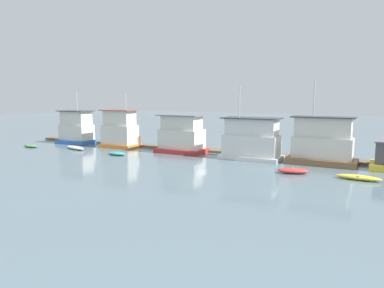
{
  "coord_description": "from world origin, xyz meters",
  "views": [
    {
      "loc": [
        22.06,
        -42.68,
        7.78
      ],
      "look_at": [
        0.0,
        -1.0,
        1.4
      ],
      "focal_mm": 35.0,
      "sensor_mm": 36.0,
      "label": 1
    }
  ],
  "objects_px": {
    "dinghy_red": "(293,171)",
    "mooring_post_centre": "(327,154)",
    "houseboat_brown": "(322,144)",
    "mooring_post_near_left": "(140,141)",
    "houseboat_orange": "(120,130)",
    "dinghy_green": "(31,146)",
    "dinghy_teal": "(117,153)",
    "houseboat_red": "(182,136)",
    "dinghy_yellow": "(358,177)",
    "houseboat_blue": "(76,129)",
    "mooring_post_near_right": "(163,142)",
    "dinghy_white": "(75,148)",
    "houseboat_white": "(251,140)"
  },
  "relations": [
    {
      "from": "dinghy_red",
      "to": "mooring_post_centre",
      "type": "xyz_separation_m",
      "value": [
        2.05,
        7.63,
        0.71
      ]
    },
    {
      "from": "houseboat_brown",
      "to": "mooring_post_near_left",
      "type": "distance_m",
      "value": 25.57
    },
    {
      "from": "houseboat_orange",
      "to": "houseboat_brown",
      "type": "relative_size",
      "value": 0.85
    },
    {
      "from": "dinghy_green",
      "to": "dinghy_teal",
      "type": "height_order",
      "value": "dinghy_teal"
    },
    {
      "from": "houseboat_red",
      "to": "dinghy_yellow",
      "type": "height_order",
      "value": "houseboat_red"
    },
    {
      "from": "dinghy_green",
      "to": "houseboat_blue",
      "type": "bearing_deg",
      "value": 63.16
    },
    {
      "from": "houseboat_orange",
      "to": "mooring_post_near_right",
      "type": "xyz_separation_m",
      "value": [
        6.74,
        1.16,
        -1.43
      ]
    },
    {
      "from": "dinghy_yellow",
      "to": "dinghy_teal",
      "type": "bearing_deg",
      "value": 178.48
    },
    {
      "from": "houseboat_blue",
      "to": "mooring_post_near_right",
      "type": "height_order",
      "value": "houseboat_blue"
    },
    {
      "from": "mooring_post_near_left",
      "to": "mooring_post_near_right",
      "type": "xyz_separation_m",
      "value": [
        4.01,
        0.0,
        0.17
      ]
    },
    {
      "from": "dinghy_white",
      "to": "dinghy_yellow",
      "type": "distance_m",
      "value": 36.66
    },
    {
      "from": "dinghy_red",
      "to": "dinghy_green",
      "type": "bearing_deg",
      "value": 179.18
    },
    {
      "from": "dinghy_white",
      "to": "dinghy_teal",
      "type": "distance_m",
      "value": 8.35
    },
    {
      "from": "houseboat_white",
      "to": "mooring_post_near_right",
      "type": "relative_size",
      "value": 4.11
    },
    {
      "from": "houseboat_orange",
      "to": "mooring_post_near_left",
      "type": "xyz_separation_m",
      "value": [
        2.73,
        1.16,
        -1.6
      ]
    },
    {
      "from": "houseboat_brown",
      "to": "mooring_post_centre",
      "type": "relative_size",
      "value": 4.66
    },
    {
      "from": "dinghy_green",
      "to": "dinghy_teal",
      "type": "bearing_deg",
      "value": 0.54
    },
    {
      "from": "houseboat_blue",
      "to": "mooring_post_near_left",
      "type": "relative_size",
      "value": 4.54
    },
    {
      "from": "houseboat_white",
      "to": "dinghy_green",
      "type": "distance_m",
      "value": 32.48
    },
    {
      "from": "houseboat_brown",
      "to": "mooring_post_near_left",
      "type": "bearing_deg",
      "value": 176.82
    },
    {
      "from": "dinghy_red",
      "to": "houseboat_red",
      "type": "bearing_deg",
      "value": 158.32
    },
    {
      "from": "houseboat_orange",
      "to": "houseboat_brown",
      "type": "xyz_separation_m",
      "value": [
        28.22,
        -0.25,
        -0.19
      ]
    },
    {
      "from": "houseboat_red",
      "to": "mooring_post_near_left",
      "type": "height_order",
      "value": "houseboat_red"
    },
    {
      "from": "dinghy_white",
      "to": "mooring_post_near_left",
      "type": "distance_m",
      "value": 9.07
    },
    {
      "from": "houseboat_red",
      "to": "mooring_post_near_left",
      "type": "distance_m",
      "value": 7.86
    },
    {
      "from": "houseboat_orange",
      "to": "mooring_post_centre",
      "type": "relative_size",
      "value": 3.95
    },
    {
      "from": "houseboat_orange",
      "to": "dinghy_red",
      "type": "height_order",
      "value": "houseboat_orange"
    },
    {
      "from": "houseboat_orange",
      "to": "mooring_post_near_right",
      "type": "bearing_deg",
      "value": 9.77
    },
    {
      "from": "houseboat_brown",
      "to": "mooring_post_near_left",
      "type": "height_order",
      "value": "houseboat_brown"
    },
    {
      "from": "dinghy_yellow",
      "to": "mooring_post_near_right",
      "type": "distance_m",
      "value": 26.84
    },
    {
      "from": "dinghy_yellow",
      "to": "mooring_post_near_left",
      "type": "bearing_deg",
      "value": 165.5
    },
    {
      "from": "dinghy_yellow",
      "to": "houseboat_orange",
      "type": "bearing_deg",
      "value": 168.63
    },
    {
      "from": "dinghy_yellow",
      "to": "mooring_post_near_left",
      "type": "xyz_separation_m",
      "value": [
        -29.72,
        7.69,
        0.64
      ]
    },
    {
      "from": "houseboat_blue",
      "to": "dinghy_yellow",
      "type": "bearing_deg",
      "value": -9.24
    },
    {
      "from": "houseboat_red",
      "to": "mooring_post_centre",
      "type": "distance_m",
      "value": 18.31
    },
    {
      "from": "houseboat_brown",
      "to": "dinghy_green",
      "type": "relative_size",
      "value": 2.92
    },
    {
      "from": "houseboat_red",
      "to": "dinghy_teal",
      "type": "bearing_deg",
      "value": -137.54
    },
    {
      "from": "dinghy_teal",
      "to": "dinghy_red",
      "type": "bearing_deg",
      "value": -1.78
    },
    {
      "from": "dinghy_yellow",
      "to": "houseboat_blue",
      "type": "bearing_deg",
      "value": 170.76
    },
    {
      "from": "dinghy_yellow",
      "to": "mooring_post_near_right",
      "type": "bearing_deg",
      "value": 163.35
    },
    {
      "from": "houseboat_orange",
      "to": "dinghy_white",
      "type": "xyz_separation_m",
      "value": [
        -4.17,
        -4.69,
        -2.24
      ]
    },
    {
      "from": "mooring_post_centre",
      "to": "houseboat_blue",
      "type": "bearing_deg",
      "value": -178.47
    },
    {
      "from": "houseboat_red",
      "to": "dinghy_green",
      "type": "distance_m",
      "value": 23.0
    },
    {
      "from": "houseboat_blue",
      "to": "dinghy_yellow",
      "type": "height_order",
      "value": "houseboat_blue"
    },
    {
      "from": "houseboat_blue",
      "to": "mooring_post_near_left",
      "type": "distance_m",
      "value": 11.54
    },
    {
      "from": "houseboat_blue",
      "to": "mooring_post_centre",
      "type": "bearing_deg",
      "value": 1.53
    },
    {
      "from": "houseboat_white",
      "to": "dinghy_teal",
      "type": "xyz_separation_m",
      "value": [
        -16.1,
        -5.18,
        -2.06
      ]
    },
    {
      "from": "houseboat_white",
      "to": "mooring_post_centre",
      "type": "distance_m",
      "value": 8.67
    },
    {
      "from": "houseboat_red",
      "to": "mooring_post_near_left",
      "type": "xyz_separation_m",
      "value": [
        -7.65,
        1.2,
        -1.37
      ]
    },
    {
      "from": "dinghy_teal",
      "to": "dinghy_yellow",
      "type": "relative_size",
      "value": 0.68
    }
  ]
}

